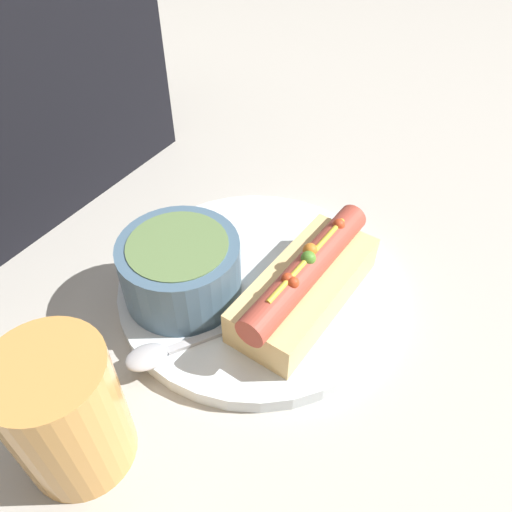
# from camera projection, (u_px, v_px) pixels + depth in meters

# --- Properties ---
(ground_plane) EXTENTS (4.00, 4.00, 0.00)m
(ground_plane) POSITION_uv_depth(u_px,v_px,m) (256.00, 290.00, 0.49)
(ground_plane) COLOR #BCB7AD
(dinner_plate) EXTENTS (0.26, 0.26, 0.02)m
(dinner_plate) POSITION_uv_depth(u_px,v_px,m) (256.00, 284.00, 0.49)
(dinner_plate) COLOR white
(dinner_plate) RESTS_ON ground_plane
(hot_dog) EXTENTS (0.17, 0.07, 0.06)m
(hot_dog) POSITION_uv_depth(u_px,v_px,m) (307.00, 281.00, 0.44)
(hot_dog) COLOR #E5C17F
(hot_dog) RESTS_ON dinner_plate
(soup_bowl) EXTENTS (0.11, 0.11, 0.06)m
(soup_bowl) POSITION_uv_depth(u_px,v_px,m) (181.00, 267.00, 0.45)
(soup_bowl) COLOR slate
(soup_bowl) RESTS_ON dinner_plate
(spoon) EXTENTS (0.13, 0.09, 0.01)m
(spoon) POSITION_uv_depth(u_px,v_px,m) (170.00, 349.00, 0.42)
(spoon) COLOR #B7B7BC
(spoon) RESTS_ON dinner_plate
(drinking_glass) EXTENTS (0.08, 0.08, 0.11)m
(drinking_glass) POSITION_uv_depth(u_px,v_px,m) (66.00, 413.00, 0.34)
(drinking_glass) COLOR #D8994C
(drinking_glass) RESTS_ON ground_plane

